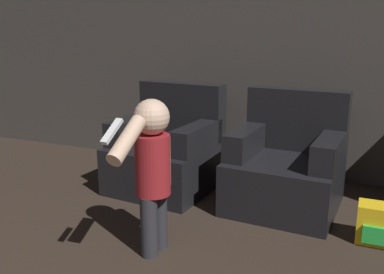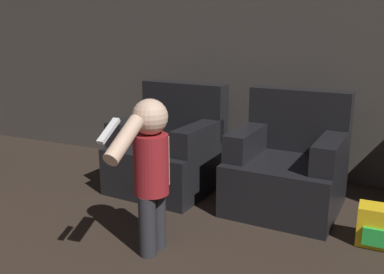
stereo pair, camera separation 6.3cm
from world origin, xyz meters
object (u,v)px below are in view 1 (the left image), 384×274
(person_toddler, at_px, (152,165))
(armchair_left, at_px, (168,152))
(armchair_right, at_px, (287,167))
(toy_backpack, at_px, (378,225))

(person_toddler, bearing_deg, armchair_left, 24.64)
(armchair_right, xyz_separation_m, person_toddler, (-0.59, -1.02, 0.25))
(armchair_right, distance_m, person_toddler, 1.21)
(armchair_left, distance_m, person_toddler, 1.13)
(armchair_left, height_order, toy_backpack, armchair_left)
(armchair_left, bearing_deg, person_toddler, -63.10)
(armchair_right, relative_size, person_toddler, 0.92)
(armchair_right, height_order, person_toddler, person_toddler)
(armchair_left, height_order, armchair_right, same)
(armchair_right, bearing_deg, armchair_left, -176.47)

